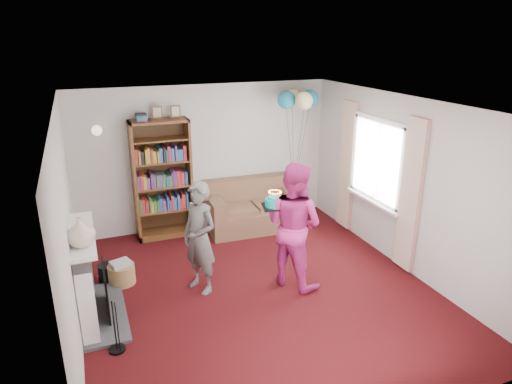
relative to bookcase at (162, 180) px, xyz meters
name	(u,v)px	position (x,y,z in m)	size (l,w,h in m)	color
ground	(258,291)	(0.82, -2.30, -0.98)	(5.00, 5.00, 0.00)	#38080F
wall_back	(205,157)	(0.82, 0.21, 0.27)	(4.50, 0.02, 2.50)	silver
wall_left	(67,231)	(-1.44, -2.30, 0.27)	(0.02, 5.00, 2.50)	silver
wall_right	(404,184)	(3.08, -2.30, 0.27)	(0.02, 5.00, 2.50)	silver
ceiling	(259,105)	(0.82, -2.30, 1.53)	(4.50, 5.00, 0.01)	white
fireplace	(91,279)	(-1.27, -2.11, -0.47)	(0.55, 1.80, 1.12)	#3F3F42
window_bay	(376,176)	(3.02, -1.70, 0.23)	(0.14, 2.02, 2.20)	white
wall_sconce	(97,130)	(-0.93, 0.06, 0.90)	(0.16, 0.23, 0.16)	gold
bookcase	(162,180)	(0.00, 0.00, 0.00)	(0.95, 0.42, 2.21)	#472B14
sofa	(252,209)	(1.51, -0.24, -0.65)	(1.62, 0.86, 0.86)	brown
wicker_basket	(122,273)	(-0.88, -1.42, -0.83)	(0.37, 0.37, 0.34)	#9A7748
person_striped	(200,238)	(0.12, -1.97, -0.22)	(0.55, 0.36, 1.52)	black
person_magenta	(294,225)	(1.35, -2.25, -0.11)	(0.84, 0.66, 1.74)	#C4277A
birthday_cake	(275,202)	(1.10, -2.17, 0.22)	(0.32, 0.32, 0.22)	black
balloons	(298,99)	(2.39, -0.19, 1.24)	(0.75, 0.75, 1.72)	#3F3F3F
mantel_vase	(80,232)	(-1.30, -2.45, 0.31)	(0.31, 0.31, 0.32)	beige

